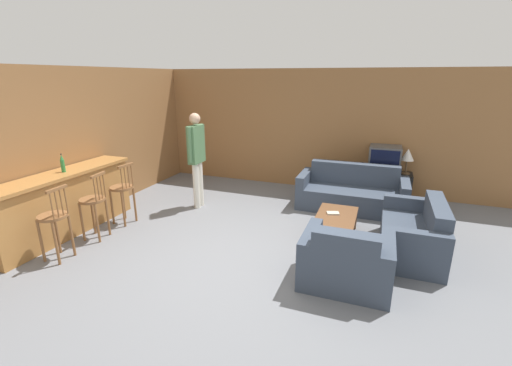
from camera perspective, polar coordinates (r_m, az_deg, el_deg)
name	(u,v)px	position (r m, az deg, el deg)	size (l,w,h in m)	color
ground_plane	(240,260)	(4.86, -2.61, -12.73)	(24.00, 24.00, 0.00)	slate
wall_back	(303,130)	(7.77, 7.88, 8.81)	(9.40, 0.08, 2.60)	olive
wall_left	(110,138)	(7.26, -23.23, 6.98)	(0.08, 8.64, 2.60)	olive
bar_counter	(64,203)	(6.22, -29.36, -2.99)	(0.55, 2.46, 1.01)	#A87038
bar_chair_near	(54,222)	(5.39, -30.57, -5.59)	(0.39, 0.39, 1.06)	brown
bar_chair_mid	(94,205)	(5.80, -25.43, -3.28)	(0.43, 0.43, 1.06)	brown
bar_chair_far	(122,192)	(6.22, -21.37, -1.43)	(0.41, 0.41, 1.06)	brown
couch_far	(352,193)	(6.79, 15.65, -1.68)	(1.98, 0.87, 0.83)	#384251
armchair_near	(346,263)	(4.35, 14.73, -12.70)	(1.06, 0.83, 0.80)	#384251
loveseat_right	(414,234)	(5.40, 24.90, -7.74)	(0.80, 1.49, 0.79)	#384251
coffee_table	(336,219)	(5.46, 13.15, -5.87)	(0.60, 1.02, 0.38)	brown
tv_unit	(382,185)	(7.52, 20.20, -0.35)	(1.12, 0.45, 0.57)	black
tv	(385,159)	(7.38, 20.64, 3.73)	(0.60, 0.52, 0.54)	#4C4C4C
bottle	(63,164)	(6.09, -29.55, 2.82)	(0.06, 0.06, 0.29)	#2D7F3D
book_on_table	(333,213)	(5.51, 12.71, -4.91)	(0.22, 0.17, 0.02)	#B7AD99
table_lamp	(408,156)	(7.38, 23.97, 4.19)	(0.24, 0.24, 0.51)	brown
person_by_window	(197,154)	(6.50, -9.88, 4.71)	(0.20, 0.52, 1.80)	silver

